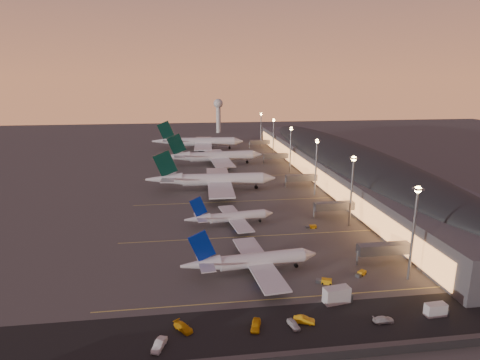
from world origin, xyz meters
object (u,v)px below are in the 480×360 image
(airliner_wide_far, at_px, (198,142))
(service_van_b, at_px, (183,327))
(airliner_narrow_north, at_px, (230,217))
(radar_tower, at_px, (218,110))
(catering_truck_a, at_px, (338,295))
(catering_truck_b, at_px, (437,310))
(service_van_d, at_px, (256,325))
(service_van_e, at_px, (383,320))
(baggage_tug_c, at_px, (312,227))
(service_van_a, at_px, (159,345))
(airliner_wide_near, at_px, (212,180))
(service_van_c, at_px, (294,324))
(service_van_f, at_px, (304,320))
(airliner_wide_mid, at_px, (213,157))
(baggage_tug_b, at_px, (361,274))
(baggage_tug_a, at_px, (325,281))
(airliner_narrow_south, at_px, (251,261))

(airliner_wide_far, height_order, service_van_b, airliner_wide_far)
(airliner_narrow_north, bearing_deg, service_van_b, -113.58)
(radar_tower, height_order, catering_truck_a, radar_tower)
(catering_truck_b, bearing_deg, catering_truck_a, 154.01)
(catering_truck_a, bearing_deg, radar_tower, 81.43)
(service_van_b, xyz_separation_m, service_van_d, (15.50, -1.45, 0.09))
(catering_truck_b, relative_size, service_van_e, 1.13)
(radar_tower, xyz_separation_m, service_van_e, (10.09, -317.59, -21.19))
(baggage_tug_c, xyz_separation_m, service_van_a, (-50.24, -59.47, 0.30))
(service_van_b, xyz_separation_m, service_van_e, (43.82, -3.07, -0.05))
(airliner_narrow_north, distance_m, airliner_wide_near, 48.15)
(catering_truck_a, distance_m, catering_truck_b, 21.82)
(service_van_c, distance_m, service_van_f, 2.89)
(service_van_b, bearing_deg, airliner_narrow_north, 36.74)
(catering_truck_a, height_order, catering_truck_b, catering_truck_a)
(airliner_narrow_north, bearing_deg, baggage_tug_c, -21.99)
(radar_tower, bearing_deg, service_van_f, -91.34)
(airliner_wide_far, distance_m, service_van_c, 225.02)
(service_van_a, distance_m, service_van_f, 31.38)
(service_van_f, bearing_deg, baggage_tug_c, 0.10)
(catering_truck_b, bearing_deg, airliner_wide_near, 107.82)
(service_van_b, distance_m, service_van_e, 43.92)
(airliner_wide_mid, bearing_deg, baggage_tug_c, -80.17)
(service_van_e, bearing_deg, service_van_f, 82.25)
(baggage_tug_b, height_order, catering_truck_a, catering_truck_a)
(baggage_tug_a, relative_size, baggage_tug_c, 1.13)
(service_van_a, relative_size, service_van_e, 1.04)
(service_van_d, xyz_separation_m, service_van_e, (28.32, -1.62, -0.14))
(catering_truck_b, bearing_deg, service_van_e, -179.46)
(airliner_wide_mid, height_order, radar_tower, radar_tower)
(service_van_f, bearing_deg, service_van_a, 117.06)
(baggage_tug_a, distance_m, baggage_tug_b, 11.68)
(catering_truck_b, height_order, service_van_e, catering_truck_b)
(airliner_narrow_north, relative_size, catering_truck_a, 4.59)
(radar_tower, bearing_deg, airliner_narrow_south, -93.00)
(baggage_tug_c, bearing_deg, airliner_wide_mid, 106.73)
(service_van_c, bearing_deg, service_van_e, -16.10)
(airliner_wide_mid, height_order, service_van_c, airliner_wide_mid)
(airliner_wide_far, bearing_deg, catering_truck_a, -80.04)
(catering_truck_a, distance_m, service_van_e, 11.66)
(baggage_tug_b, bearing_deg, airliner_wide_mid, 65.39)
(airliner_narrow_south, bearing_deg, baggage_tug_b, -16.60)
(catering_truck_a, xyz_separation_m, service_van_e, (6.97, -9.27, -1.14))
(baggage_tug_a, distance_m, service_van_b, 39.91)
(baggage_tug_b, relative_size, service_van_a, 0.76)
(airliner_wide_far, xyz_separation_m, catering_truck_b, (46.24, -224.62, -4.21))
(service_van_d, bearing_deg, catering_truck_a, 35.47)
(airliner_wide_mid, bearing_deg, airliner_wide_far, 93.12)
(service_van_c, bearing_deg, radar_tower, 74.84)
(service_van_c, bearing_deg, service_van_d, 162.13)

